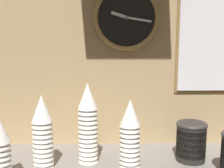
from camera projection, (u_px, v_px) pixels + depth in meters
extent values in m
cube|color=tan|center=(112.00, 35.00, 1.31)|extent=(1.60, 0.03, 1.05)
cone|color=white|center=(43.00, 155.00, 1.12)|extent=(0.08, 0.08, 0.11)
cone|color=white|center=(43.00, 150.00, 1.11)|extent=(0.08, 0.08, 0.11)
cone|color=white|center=(43.00, 146.00, 1.11)|extent=(0.08, 0.08, 0.11)
cone|color=white|center=(43.00, 141.00, 1.11)|extent=(0.08, 0.08, 0.11)
cone|color=white|center=(43.00, 137.00, 1.11)|extent=(0.08, 0.08, 0.11)
cone|color=white|center=(42.00, 132.00, 1.10)|extent=(0.08, 0.08, 0.11)
cone|color=white|center=(42.00, 127.00, 1.10)|extent=(0.08, 0.08, 0.11)
cone|color=white|center=(42.00, 123.00, 1.10)|extent=(0.08, 0.08, 0.11)
cone|color=white|center=(42.00, 118.00, 1.09)|extent=(0.08, 0.08, 0.11)
cone|color=white|center=(42.00, 113.00, 1.09)|extent=(0.08, 0.08, 0.11)
cone|color=white|center=(41.00, 109.00, 1.09)|extent=(0.08, 0.08, 0.11)
cone|color=white|center=(130.00, 154.00, 1.13)|extent=(0.08, 0.08, 0.11)
cone|color=white|center=(130.00, 149.00, 1.13)|extent=(0.08, 0.08, 0.11)
cone|color=white|center=(130.00, 145.00, 1.12)|extent=(0.08, 0.08, 0.11)
cone|color=white|center=(130.00, 140.00, 1.12)|extent=(0.08, 0.08, 0.11)
cone|color=white|center=(130.00, 136.00, 1.12)|extent=(0.08, 0.08, 0.11)
cone|color=white|center=(130.00, 131.00, 1.11)|extent=(0.08, 0.08, 0.11)
cone|color=white|center=(130.00, 126.00, 1.11)|extent=(0.08, 0.08, 0.11)
cone|color=white|center=(130.00, 122.00, 1.11)|extent=(0.08, 0.08, 0.11)
cone|color=white|center=(130.00, 117.00, 1.11)|extent=(0.08, 0.08, 0.11)
cone|color=white|center=(130.00, 113.00, 1.10)|extent=(0.08, 0.08, 0.11)
cone|color=white|center=(88.00, 149.00, 1.18)|extent=(0.08, 0.08, 0.11)
cone|color=white|center=(88.00, 145.00, 1.17)|extent=(0.08, 0.08, 0.11)
cone|color=white|center=(88.00, 140.00, 1.17)|extent=(0.08, 0.08, 0.11)
cone|color=white|center=(88.00, 136.00, 1.17)|extent=(0.08, 0.08, 0.11)
cone|color=white|center=(88.00, 132.00, 1.16)|extent=(0.08, 0.08, 0.11)
cone|color=white|center=(88.00, 127.00, 1.16)|extent=(0.08, 0.08, 0.11)
cone|color=white|center=(88.00, 123.00, 1.16)|extent=(0.08, 0.08, 0.11)
cone|color=white|center=(88.00, 119.00, 1.15)|extent=(0.08, 0.08, 0.11)
cone|color=white|center=(88.00, 114.00, 1.15)|extent=(0.08, 0.08, 0.11)
cone|color=white|center=(88.00, 110.00, 1.15)|extent=(0.08, 0.08, 0.11)
cone|color=white|center=(88.00, 105.00, 1.14)|extent=(0.08, 0.08, 0.11)
cone|color=white|center=(88.00, 101.00, 1.14)|extent=(0.08, 0.08, 0.11)
cone|color=white|center=(88.00, 96.00, 1.14)|extent=(0.08, 0.08, 0.11)
cone|color=white|center=(0.00, 164.00, 1.00)|extent=(0.08, 0.08, 0.11)
cone|color=white|center=(0.00, 159.00, 0.99)|extent=(0.08, 0.08, 0.11)
cylinder|color=black|center=(190.00, 155.00, 1.19)|extent=(0.12, 0.12, 0.04)
cylinder|color=black|center=(191.00, 149.00, 1.19)|extent=(0.12, 0.12, 0.04)
cylinder|color=black|center=(191.00, 144.00, 1.19)|extent=(0.12, 0.12, 0.04)
cylinder|color=black|center=(191.00, 139.00, 1.18)|extent=(0.12, 0.12, 0.04)
cylinder|color=black|center=(191.00, 133.00, 1.18)|extent=(0.12, 0.12, 0.04)
cylinder|color=black|center=(192.00, 128.00, 1.17)|extent=(0.12, 0.12, 0.04)
torus|color=#302D2A|center=(192.00, 124.00, 1.17)|extent=(0.13, 0.13, 0.02)
cylinder|color=black|center=(126.00, 18.00, 1.27)|extent=(0.29, 0.02, 0.29)
torus|color=#AD894C|center=(127.00, 18.00, 1.26)|extent=(0.30, 0.02, 0.30)
cube|color=white|center=(119.00, 15.00, 1.26)|extent=(0.07, 0.01, 0.03)
cube|color=white|center=(139.00, 19.00, 1.26)|extent=(0.11, 0.01, 0.03)
cylinder|color=white|center=(127.00, 17.00, 1.26)|extent=(0.01, 0.01, 0.01)
cube|color=olive|center=(218.00, 37.00, 1.30)|extent=(0.39, 0.01, 0.53)
cube|color=white|center=(219.00, 37.00, 1.30)|extent=(0.37, 0.01, 0.51)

